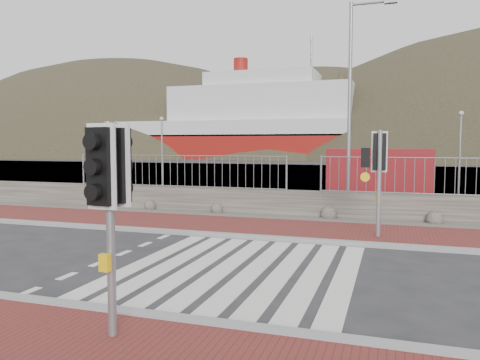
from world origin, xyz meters
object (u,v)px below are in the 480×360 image
(traffic_signal_near, at_px, (110,185))
(traffic_signal_far, at_px, (378,160))
(streetlight, at_px, (353,97))
(ferry, at_px, (226,128))
(shipping_container, at_px, (380,170))

(traffic_signal_near, bearing_deg, traffic_signal_far, 74.66)
(traffic_signal_near, relative_size, traffic_signal_far, 0.97)
(streetlight, bearing_deg, traffic_signal_far, -74.97)
(traffic_signal_near, bearing_deg, ferry, 114.40)
(ferry, height_order, traffic_signal_far, ferry)
(traffic_signal_near, bearing_deg, shipping_container, 88.42)
(traffic_signal_near, xyz_separation_m, traffic_signal_far, (3.03, 7.84, 0.08))
(ferry, height_order, traffic_signal_near, ferry)
(shipping_container, bearing_deg, traffic_signal_near, -93.87)
(ferry, xyz_separation_m, shipping_container, (26.94, -50.25, -4.22))
(traffic_signal_near, xyz_separation_m, shipping_container, (2.77, 21.44, -0.89))
(traffic_signal_far, bearing_deg, traffic_signal_near, 62.64)
(ferry, bearing_deg, traffic_signal_far, -66.93)
(streetlight, xyz_separation_m, shipping_container, (0.73, 9.56, -3.04))
(streetlight, bearing_deg, traffic_signal_near, -98.46)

